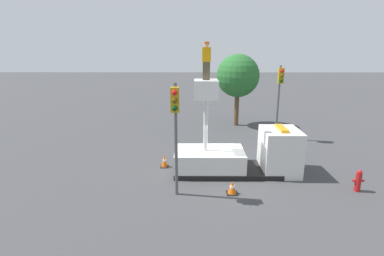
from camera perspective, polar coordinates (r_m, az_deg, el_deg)
ground_plane at (r=15.69m, az=6.59°, el=-8.27°), size 120.00×120.00×0.00m
bucket_truck at (r=15.42m, az=9.13°, el=-4.97°), size 6.24×2.21×4.71m
worker at (r=14.31m, az=2.76°, el=12.64°), size 0.40×0.26×1.75m
traffic_light_pole at (r=12.07m, az=-3.20°, el=1.87°), size 0.34×0.57×4.86m
traffic_light_across at (r=20.75m, az=16.37°, el=7.30°), size 0.34×0.57×5.04m
fire_hydrant at (r=15.34m, az=29.10°, el=-8.78°), size 0.50×0.26×1.01m
traffic_cone_rear at (r=16.12m, az=-5.27°, el=-6.29°), size 0.43×0.43×0.69m
traffic_cone_curbside at (r=13.45m, az=7.66°, el=-11.19°), size 0.49×0.49×0.60m
tree_left_bg at (r=24.08m, az=8.73°, el=9.76°), size 3.35×3.35×5.68m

